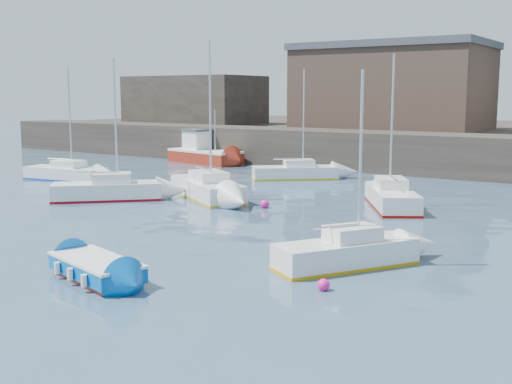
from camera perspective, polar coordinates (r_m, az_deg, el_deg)
The scene contains 15 objects.
water at distance 21.01m, azimuth -18.68°, elevation -8.20°, with size 220.00×220.00×0.00m, color #2D4760.
quay_wall at distance 49.99m, azimuth 14.82°, elevation 3.32°, with size 90.00×5.00×3.00m, color #28231E.
land_strip at distance 67.23m, azimuth 19.85°, elevation 4.32°, with size 90.00×32.00×2.80m, color #28231E.
warehouse at distance 59.39m, azimuth 12.03°, elevation 9.18°, with size 16.40×10.40×7.60m.
bldg_west at distance 69.81m, azimuth -5.51°, elevation 8.15°, with size 14.00×8.00×5.00m.
blue_dinghy at distance 21.38m, azimuth -14.01°, elevation -6.58°, with size 4.08×2.56×0.72m.
fishing_boat at distance 55.98m, azimuth -4.72°, elevation 3.52°, with size 7.41×3.89×4.67m.
sailboat_a at distance 37.19m, azimuth -13.05°, elevation 0.15°, with size 5.69×5.61×7.88m.
sailboat_b at distance 37.00m, azimuth -4.37°, elevation 0.35°, with size 7.02×5.47×8.86m.
sailboat_c at distance 22.50m, azimuth 8.07°, elevation -5.34°, with size 4.06×5.24×6.76m.
sailboat_e at distance 46.59m, azimuth -16.54°, elevation 1.65°, with size 6.25×2.87×7.75m.
sailboat_f at distance 34.60m, azimuth 11.95°, elevation -0.42°, with size 4.95×6.27×8.02m.
sailboat_h at distance 45.32m, azimuth 3.51°, elevation 1.80°, with size 5.74×5.33×7.65m.
buoy_mid at distance 19.93m, azimuth 6.01°, elevation -8.69°, with size 0.38×0.38×0.38m, color #FF1594.
buoy_far at distance 33.79m, azimuth 0.78°, elevation -1.42°, with size 0.46×0.46×0.46m, color #FF1594.
Camera 1 is at (16.10, -12.12, 5.95)m, focal length 45.00 mm.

